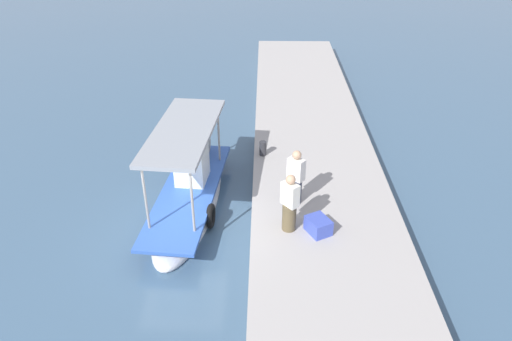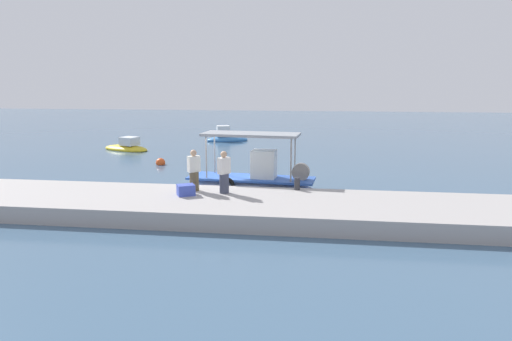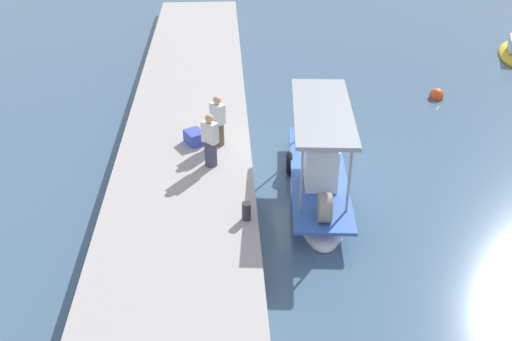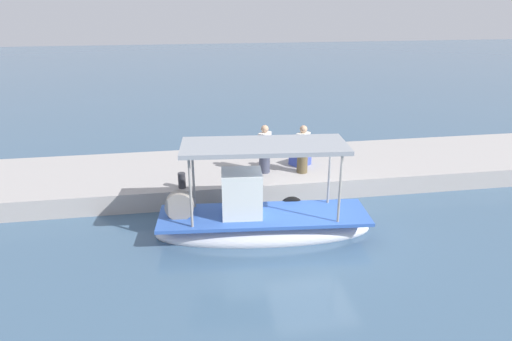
# 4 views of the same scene
# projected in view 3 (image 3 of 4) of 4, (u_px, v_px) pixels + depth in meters

# --- Properties ---
(ground_plane) EXTENTS (120.00, 120.00, 0.00)m
(ground_plane) POSITION_uv_depth(u_px,v_px,m) (314.00, 166.00, 18.62)
(ground_plane) COLOR #405D78
(dock_quay) EXTENTS (36.00, 4.24, 0.65)m
(dock_quay) POSITION_uv_depth(u_px,v_px,m) (185.00, 161.00, 18.24)
(dock_quay) COLOR #A5A09D
(dock_quay) RESTS_ON ground_plane
(main_fishing_boat) EXTENTS (6.30, 2.20, 3.07)m
(main_fishing_boat) POSITION_uv_depth(u_px,v_px,m) (318.00, 179.00, 17.05)
(main_fishing_boat) COLOR silver
(main_fishing_boat) RESTS_ON ground_plane
(fisherman_near_bollard) EXTENTS (0.53, 0.54, 1.70)m
(fisherman_near_bollard) POSITION_uv_depth(u_px,v_px,m) (210.00, 143.00, 17.00)
(fisherman_near_bollard) COLOR #3D4154
(fisherman_near_bollard) RESTS_ON dock_quay
(fisherman_by_crate) EXTENTS (0.54, 0.53, 1.70)m
(fisherman_by_crate) POSITION_uv_depth(u_px,v_px,m) (218.00, 123.00, 18.12)
(fisherman_by_crate) COLOR brown
(fisherman_by_crate) RESTS_ON dock_quay
(mooring_bollard) EXTENTS (0.24, 0.24, 0.51)m
(mooring_bollard) POSITION_uv_depth(u_px,v_px,m) (246.00, 211.00, 14.87)
(mooring_bollard) COLOR #2D2D33
(mooring_bollard) RESTS_ON dock_quay
(cargo_crate) EXTENTS (0.82, 0.77, 0.43)m
(cargo_crate) POSITION_uv_depth(u_px,v_px,m) (195.00, 137.00, 18.48)
(cargo_crate) COLOR #3D50BA
(cargo_crate) RESTS_ON dock_quay
(marker_buoy) EXTENTS (0.58, 0.58, 0.58)m
(marker_buoy) POSITION_uv_depth(u_px,v_px,m) (436.00, 95.00, 23.19)
(marker_buoy) COLOR #E14F1E
(marker_buoy) RESTS_ON ground_plane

